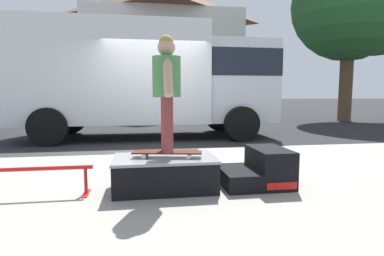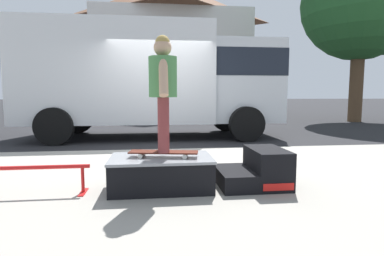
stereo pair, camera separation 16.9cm
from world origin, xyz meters
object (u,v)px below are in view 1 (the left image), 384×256
object	(u,v)px
skater_kid	(167,84)
street_tree_main	(356,7)
skateboard	(167,153)
kicker_ramp	(260,170)
box_truck	(149,76)
skate_box	(165,172)
grind_rail	(25,175)

from	to	relation	value
skater_kid	street_tree_main	xyz separation A→B (m)	(8.97, 9.30, 3.65)
skateboard	kicker_ramp	bearing A→B (deg)	1.37
skateboard	box_truck	bearing A→B (deg)	90.92
skate_box	box_truck	xyz separation A→B (m)	(-0.06, 5.34, 1.38)
box_truck	street_tree_main	world-z (taller)	street_tree_main
box_truck	street_tree_main	bearing A→B (deg)	23.48
street_tree_main	grind_rail	bearing A→B (deg)	-138.34
skate_box	kicker_ramp	bearing A→B (deg)	-0.02
grind_rail	kicker_ramp	bearing A→B (deg)	1.09
grind_rail	box_truck	xyz separation A→B (m)	(1.42, 5.39, 1.34)
street_tree_main	kicker_ramp	bearing A→B (deg)	-130.27
grind_rail	skateboard	distance (m)	1.52
skate_box	skateboard	distance (m)	0.23
skateboard	skate_box	bearing A→B (deg)	136.21
kicker_ramp	skater_kid	xyz separation A→B (m)	(-1.12, -0.03, 1.02)
kicker_ramp	street_tree_main	world-z (taller)	street_tree_main
grind_rail	box_truck	distance (m)	5.73
skate_box	grind_rail	size ratio (longest dim) A/B	0.84
skateboard	skater_kid	distance (m)	0.77
skate_box	kicker_ramp	xyz separation A→B (m)	(1.14, -0.00, -0.02)
skate_box	box_truck	world-z (taller)	box_truck
skater_kid	box_truck	xyz separation A→B (m)	(-0.09, 5.37, 0.38)
skate_box	kicker_ramp	distance (m)	1.15
kicker_ramp	skater_kid	bearing A→B (deg)	-178.63
box_truck	street_tree_main	distance (m)	10.40
skate_box	street_tree_main	world-z (taller)	street_tree_main
skateboard	street_tree_main	size ratio (longest dim) A/B	0.11
kicker_ramp	street_tree_main	distance (m)	13.02
kicker_ramp	skateboard	distance (m)	1.14
skate_box	skater_kid	world-z (taller)	skater_kid
grind_rail	box_truck	bearing A→B (deg)	75.23
skate_box	street_tree_main	distance (m)	13.73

